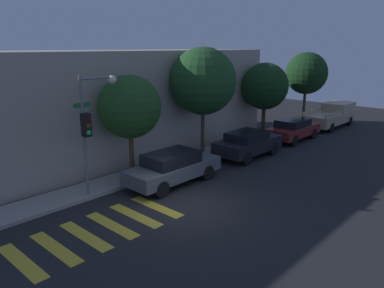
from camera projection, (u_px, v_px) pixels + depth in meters
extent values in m
plane|color=black|center=(184.00, 207.00, 14.27)|extent=(60.00, 60.00, 0.00)
cube|color=gray|center=(120.00, 180.00, 16.92)|extent=(26.00, 1.69, 0.14)
cube|color=#A89E8E|center=(67.00, 109.00, 19.00)|extent=(26.00, 6.00, 5.73)
cube|color=gold|center=(21.00, 262.00, 10.65)|extent=(0.45, 2.60, 0.00)
cube|color=gold|center=(55.00, 248.00, 11.38)|extent=(0.45, 2.60, 0.00)
cube|color=gold|center=(85.00, 236.00, 12.11)|extent=(0.45, 2.60, 0.00)
cube|color=gold|center=(112.00, 225.00, 12.84)|extent=(0.45, 2.60, 0.00)
cube|color=gold|center=(135.00, 215.00, 13.57)|extent=(0.45, 2.60, 0.00)
cube|color=gold|center=(156.00, 207.00, 14.30)|extent=(0.45, 2.60, 0.00)
cylinder|color=slate|center=(84.00, 139.00, 14.50)|extent=(0.12, 0.12, 4.90)
cube|color=black|center=(86.00, 125.00, 14.21)|extent=(0.30, 0.30, 0.90)
cylinder|color=#4C0C0C|center=(88.00, 118.00, 14.04)|extent=(0.18, 0.02, 0.18)
cylinder|color=#593D0A|center=(88.00, 126.00, 14.11)|extent=(0.18, 0.02, 0.18)
cylinder|color=#26E54C|center=(89.00, 132.00, 14.18)|extent=(0.18, 0.02, 0.18)
cube|color=#19662D|center=(82.00, 105.00, 14.17)|extent=(0.70, 0.02, 0.18)
cylinder|color=slate|center=(96.00, 78.00, 14.43)|extent=(1.44, 0.08, 0.08)
sphere|color=#F9E5B2|center=(112.00, 80.00, 14.97)|extent=(0.36, 0.36, 0.36)
cube|color=#4C5156|center=(173.00, 170.00, 16.54)|extent=(4.57, 1.72, 0.60)
cube|color=black|center=(171.00, 158.00, 16.32)|extent=(2.38, 1.52, 0.52)
cylinder|color=black|center=(183.00, 165.00, 18.13)|extent=(0.70, 0.22, 0.70)
cylinder|color=black|center=(207.00, 172.00, 17.12)|extent=(0.70, 0.22, 0.70)
cylinder|color=black|center=(137.00, 180.00, 16.12)|extent=(0.70, 0.22, 0.70)
cylinder|color=black|center=(162.00, 189.00, 15.11)|extent=(0.70, 0.22, 0.70)
cube|color=black|center=(248.00, 145.00, 20.63)|extent=(4.21, 1.83, 0.67)
cube|color=black|center=(247.00, 136.00, 20.42)|extent=(2.19, 1.61, 0.41)
cylinder|color=black|center=(249.00, 144.00, 22.18)|extent=(0.70, 0.22, 0.70)
cylinder|color=black|center=(273.00, 149.00, 21.09)|extent=(0.70, 0.22, 0.70)
cylinder|color=black|center=(221.00, 153.00, 20.33)|extent=(0.70, 0.22, 0.70)
cylinder|color=black|center=(247.00, 159.00, 19.24)|extent=(0.70, 0.22, 0.70)
cube|color=maroon|center=(293.00, 130.00, 24.28)|extent=(4.25, 1.74, 0.60)
cube|color=black|center=(293.00, 123.00, 24.07)|extent=(2.21, 1.53, 0.45)
cylinder|color=black|center=(292.00, 130.00, 25.80)|extent=(0.70, 0.22, 0.70)
cylinder|color=black|center=(313.00, 133.00, 24.77)|extent=(0.70, 0.22, 0.70)
cylinder|color=black|center=(272.00, 137.00, 23.93)|extent=(0.70, 0.22, 0.70)
cylinder|color=black|center=(294.00, 141.00, 22.90)|extent=(0.70, 0.22, 0.70)
cube|color=tan|center=(330.00, 118.00, 28.25)|extent=(5.53, 1.93, 0.76)
cube|color=tan|center=(339.00, 106.00, 29.15)|extent=(2.49, 1.77, 0.60)
cube|color=tan|center=(311.00, 112.00, 27.69)|extent=(2.76, 0.08, 0.28)
cube|color=tan|center=(334.00, 114.00, 26.58)|extent=(2.76, 0.08, 0.28)
cylinder|color=black|center=(328.00, 118.00, 30.13)|extent=(0.70, 0.22, 0.70)
cylinder|color=black|center=(349.00, 121.00, 28.99)|extent=(0.70, 0.22, 0.70)
cylinder|color=black|center=(308.00, 124.00, 27.70)|extent=(0.70, 0.22, 0.70)
cylinder|color=black|center=(331.00, 128.00, 26.55)|extent=(0.70, 0.22, 0.70)
cylinder|color=#4C3823|center=(132.00, 154.00, 17.20)|extent=(0.22, 0.22, 2.27)
sphere|color=#234C1E|center=(130.00, 107.00, 16.64)|extent=(2.84, 2.84, 2.84)
cylinder|color=#4C3823|center=(203.00, 131.00, 20.65)|extent=(0.21, 0.21, 2.79)
sphere|color=#1E4721|center=(203.00, 81.00, 19.95)|extent=(3.60, 3.60, 3.60)
cylinder|color=#42301E|center=(263.00, 120.00, 25.10)|extent=(0.25, 0.25, 2.26)
sphere|color=#143316|center=(265.00, 86.00, 24.52)|extent=(3.06, 3.06, 3.06)
cylinder|color=#4C3823|center=(304.00, 107.00, 29.16)|extent=(0.21, 0.21, 2.76)
sphere|color=#143316|center=(306.00, 73.00, 28.50)|extent=(3.17, 3.17, 3.17)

